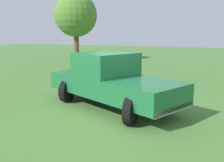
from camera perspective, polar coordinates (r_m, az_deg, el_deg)
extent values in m
plane|color=#477533|center=(8.22, 0.33, -6.63)|extent=(80.00, 80.00, 0.00)
cylinder|color=black|center=(7.96, 11.90, -4.39)|extent=(0.81, 0.22, 0.81)
cylinder|color=black|center=(6.83, 4.29, -6.75)|extent=(0.81, 0.22, 0.81)
cylinder|color=black|center=(10.11, -2.88, -0.93)|extent=(0.81, 0.22, 0.81)
cylinder|color=black|center=(9.24, -10.22, -2.22)|extent=(0.81, 0.22, 0.81)
cube|color=#1E6638|center=(7.35, 7.87, -2.79)|extent=(2.50, 2.58, 0.64)
cube|color=#1E6638|center=(8.52, -1.35, 1.79)|extent=(2.33, 2.22, 1.40)
cube|color=slate|center=(8.46, -1.37, 4.73)|extent=(2.09, 1.94, 0.48)
cube|color=#1E6638|center=(9.35, -5.35, 0.07)|extent=(2.66, 2.94, 0.60)
cube|color=silver|center=(6.88, 13.84, -6.21)|extent=(1.64, 0.85, 0.16)
cylinder|color=brown|center=(23.09, -8.13, 8.24)|extent=(0.46, 0.46, 2.92)
sphere|color=#4C7A2D|center=(23.12, -8.31, 14.70)|extent=(3.82, 3.82, 3.82)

